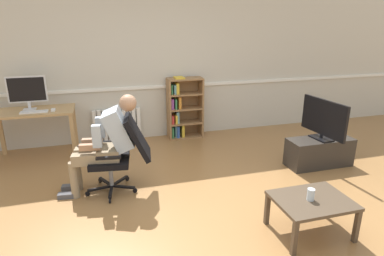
% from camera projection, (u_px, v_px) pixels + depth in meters
% --- Properties ---
extents(ground_plane, '(18.00, 18.00, 0.00)m').
position_uv_depth(ground_plane, '(200.00, 211.00, 3.67)').
color(ground_plane, olive).
extents(back_wall, '(12.00, 0.13, 2.70)m').
position_uv_depth(back_wall, '(155.00, 62.00, 5.67)').
color(back_wall, beige).
rests_on(back_wall, ground_plane).
extents(computer_desk, '(1.17, 0.60, 0.76)m').
position_uv_depth(computer_desk, '(34.00, 118.00, 4.92)').
color(computer_desk, tan).
rests_on(computer_desk, ground_plane).
extents(imac_monitor, '(0.55, 0.14, 0.50)m').
position_uv_depth(imac_monitor, '(27.00, 91.00, 4.85)').
color(imac_monitor, silver).
rests_on(imac_monitor, computer_desk).
extents(keyboard, '(0.38, 0.12, 0.02)m').
position_uv_depth(keyboard, '(34.00, 112.00, 4.76)').
color(keyboard, white).
rests_on(keyboard, computer_desk).
extents(computer_mouse, '(0.06, 0.10, 0.03)m').
position_uv_depth(computer_mouse, '(53.00, 110.00, 4.85)').
color(computer_mouse, white).
rests_on(computer_mouse, computer_desk).
extents(bookshelf, '(0.62, 0.29, 1.10)m').
position_uv_depth(bookshelf, '(182.00, 109.00, 5.84)').
color(bookshelf, olive).
rests_on(bookshelf, ground_plane).
extents(radiator, '(0.81, 0.08, 0.58)m').
position_uv_depth(radiator, '(117.00, 125.00, 5.71)').
color(radiator, white).
rests_on(radiator, ground_plane).
extents(office_chair, '(0.85, 0.62, 0.96)m').
position_uv_depth(office_chair, '(122.00, 151.00, 3.98)').
color(office_chair, black).
rests_on(office_chair, ground_plane).
extents(person_seated, '(1.00, 0.44, 1.22)m').
position_uv_depth(person_seated, '(106.00, 142.00, 3.91)').
color(person_seated, '#937F60').
rests_on(person_seated, ground_plane).
extents(tv_stand, '(0.95, 0.37, 0.41)m').
position_uv_depth(tv_stand, '(319.00, 152.00, 4.78)').
color(tv_stand, '#2D2823').
rests_on(tv_stand, ground_plane).
extents(tv_screen, '(0.23, 0.83, 0.57)m').
position_uv_depth(tv_screen, '(324.00, 119.00, 4.62)').
color(tv_screen, black).
rests_on(tv_screen, tv_stand).
extents(coffee_table, '(0.73, 0.57, 0.38)m').
position_uv_depth(coffee_table, '(312.00, 203.00, 3.21)').
color(coffee_table, '#4C3D2D').
rests_on(coffee_table, ground_plane).
extents(drinking_glass, '(0.07, 0.07, 0.12)m').
position_uv_depth(drinking_glass, '(311.00, 194.00, 3.16)').
color(drinking_glass, silver).
rests_on(drinking_glass, coffee_table).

